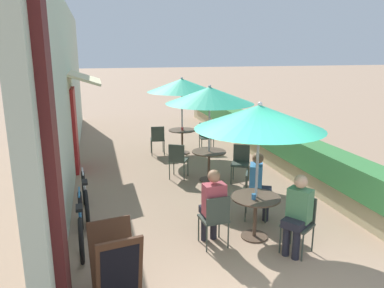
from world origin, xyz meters
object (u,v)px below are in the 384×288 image
Objects in this scene: patio_umbrella_near at (259,117)px; patio_table_mid at (209,159)px; seated_patron_near_left at (298,212)px; menu_board at (116,265)px; patio_table_near at (255,208)px; seated_patron_near_right at (259,183)px; cafe_chair_near_right at (252,191)px; cafe_chair_far_left at (158,138)px; cafe_chair_far_right at (206,135)px; cafe_chair_mid_right at (178,158)px; patio_umbrella_mid at (210,95)px; cafe_chair_near_back at (215,216)px; patio_table_far at (182,136)px; seated_patron_near_back at (213,204)px; coffee_cup_near at (254,197)px; bicycle_second at (85,197)px; coffee_cup_far at (182,129)px; cafe_chair_near_left at (300,220)px; cafe_chair_mid_left at (241,161)px; bicycle_leaning at (81,224)px.

patio_umbrella_near is 3.22m from patio_table_mid.
menu_board is at bearing 64.29° from seated_patron_near_left.
seated_patron_near_right is (0.35, 0.65, 0.16)m from patio_table_near.
patio_table_near is 0.35× the size of patio_umbrella_near.
cafe_chair_near_right is 0.70× the size of seated_patron_near_right.
cafe_chair_far_left is 1.49m from cafe_chair_far_right.
seated_patron_near_left is at bearing -46.80° from cafe_chair_mid_right.
patio_umbrella_mid is 3.01m from cafe_chair_far_left.
seated_patron_near_left is 1.35m from cafe_chair_near_right.
seated_patron_near_left is 1.24m from cafe_chair_near_back.
patio_table_far is at bearing 60.14° from menu_board.
cafe_chair_far_left reaches higher than patio_table_far.
cafe_chair_far_left is (-0.74, -0.01, -0.01)m from patio_table_far.
patio_umbrella_mid reaches higher than cafe_chair_near_right.
seated_patron_near_back is 5.36m from cafe_chair_far_left.
patio_umbrella_near is 25.05× the size of coffee_cup_near.
bicycle_second is at bearing -115.27° from cafe_chair_mid_right.
seated_patron_near_back reaches higher than cafe_chair_far_right.
patio_umbrella_mid is 25.05× the size of coffee_cup_far.
cafe_chair_far_left is at bearing 66.19° from menu_board.
cafe_chair_far_right is (0.77, 5.36, -1.50)m from patio_umbrella_near.
cafe_chair_near_left is 0.78m from coffee_cup_near.
patio_table_far is (-0.75, 2.78, 0.01)m from cafe_chair_mid_left.
patio_table_near is 0.92× the size of cafe_chair_far_right.
cafe_chair_mid_left is at bearing 94.93° from cafe_chair_far_right.
cafe_chair_near_right is (-0.23, 1.27, 0.00)m from cafe_chair_near_left.
seated_patron_near_back is (-0.74, -0.02, -1.33)m from patio_umbrella_near.
cafe_chair_near_left is 3.44m from patio_table_mid.
cafe_chair_mid_right reaches higher than coffee_cup_far.
cafe_chair_mid_left is 2.88m from patio_table_far.
cafe_chair_mid_right is 2.62m from bicycle_second.
cafe_chair_mid_left is at bearing 55.11° from seated_patron_near_back.
menu_board is at bearing 69.20° from cafe_chair_far_right.
patio_umbrella_mid is 2.59× the size of cafe_chair_mid_right.
cafe_chair_far_right is at bearing 86.89° from cafe_chair_mid_right.
seated_patron_near_left is 1.28m from seated_patron_near_back.
cafe_chair_near_back is 3.27m from cafe_chair_mid_right.
coffee_cup_far is (0.61, 2.13, 0.24)m from cafe_chair_mid_right.
bicycle_leaning is at bearing 170.15° from patio_umbrella_near.
cafe_chair_mid_right is at bearing -106.05° from coffee_cup_far.
patio_table_near is 5.27m from coffee_cup_far.
cafe_chair_near_right is at bearing 31.67° from seated_patron_near_back.
coffee_cup_near is at bearing -4.73° from seated_patron_near_right.
seated_patron_near_right and seated_patron_near_back have the same top height.
seated_patron_near_right reaches higher than bicycle_leaning.
menu_board is at bearing -85.06° from bicycle_second.
cafe_chair_far_left is at bearing 5.91° from cafe_chair_far_right.
patio_table_near and patio_table_far have the same top height.
seated_patron_near_left is at bearing 90.00° from cafe_chair_near_left.
cafe_chair_mid_right is 1.00× the size of cafe_chair_far_right.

